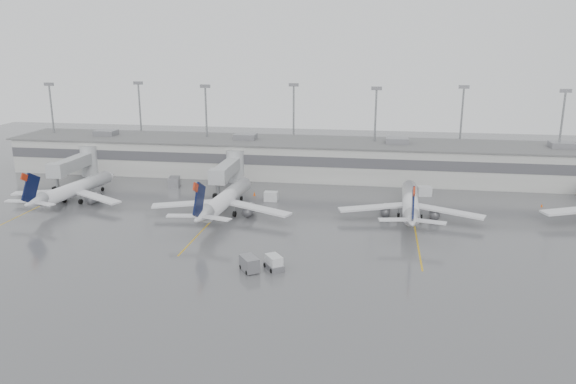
# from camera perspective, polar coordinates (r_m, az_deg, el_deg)

# --- Properties ---
(ground) EXTENTS (260.00, 260.00, 0.00)m
(ground) POSITION_cam_1_polar(r_m,az_deg,el_deg) (76.31, 0.37, -8.41)
(ground) COLOR #4D4D4F
(ground) RESTS_ON ground
(terminal) EXTENTS (152.00, 17.00, 9.45)m
(terminal) POSITION_cam_1_polar(r_m,az_deg,el_deg) (130.28, 4.29, 3.40)
(terminal) COLOR #A4A49F
(terminal) RESTS_ON ground
(light_masts) EXTENTS (142.40, 8.00, 20.60)m
(light_masts) POSITION_cam_1_polar(r_m,az_deg,el_deg) (134.63, 4.58, 7.16)
(light_masts) COLOR gray
(light_masts) RESTS_ON ground
(jet_bridge_left) EXTENTS (4.00, 17.20, 7.00)m
(jet_bridge_left) POSITION_cam_1_polar(r_m,az_deg,el_deg) (135.23, -20.37, 2.79)
(jet_bridge_left) COLOR #9FA1A4
(jet_bridge_left) RESTS_ON ground
(jet_bridge_right) EXTENTS (4.00, 17.20, 7.00)m
(jet_bridge_right) POSITION_cam_1_polar(r_m,az_deg,el_deg) (121.98, -5.87, 2.41)
(jet_bridge_right) COLOR #9FA1A4
(jet_bridge_right) RESTS_ON ground
(stand_markings) EXTENTS (105.25, 40.00, 0.01)m
(stand_markings) POSITION_cam_1_polar(r_m,az_deg,el_deg) (98.59, 2.51, -2.91)
(stand_markings) COLOR #D39D0C
(stand_markings) RESTS_ON ground
(jet_far_left) EXTENTS (23.79, 26.84, 8.71)m
(jet_far_left) POSITION_cam_1_polar(r_m,az_deg,el_deg) (116.35, -21.01, 0.27)
(jet_far_left) COLOR silver
(jet_far_left) RESTS_ON ground
(jet_mid_left) EXTENTS (25.89, 29.09, 9.41)m
(jet_mid_left) POSITION_cam_1_polar(r_m,az_deg,el_deg) (101.31, -6.48, -0.77)
(jet_mid_left) COLOR silver
(jet_mid_left) RESTS_ON ground
(jet_mid_right) EXTENTS (25.24, 28.30, 9.15)m
(jet_mid_right) POSITION_cam_1_polar(r_m,az_deg,el_deg) (101.20, 12.33, -1.10)
(jet_mid_right) COLOR silver
(jet_mid_right) RESTS_ON ground
(baggage_tug) EXTENTS (3.30, 3.59, 1.98)m
(baggage_tug) POSITION_cam_1_polar(r_m,az_deg,el_deg) (77.86, -1.43, -7.30)
(baggage_tug) COLOR silver
(baggage_tug) RESTS_ON ground
(baggage_cart) EXTENTS (3.33, 3.66, 2.05)m
(baggage_cart) POSITION_cam_1_polar(r_m,az_deg,el_deg) (77.28, -3.95, -7.27)
(baggage_cart) COLOR slate
(baggage_cart) RESTS_ON ground
(gse_uld_a) EXTENTS (2.52, 1.99, 1.57)m
(gse_uld_a) POSITION_cam_1_polar(r_m,az_deg,el_deg) (126.74, -20.18, 0.60)
(gse_uld_a) COLOR silver
(gse_uld_a) RESTS_ON ground
(gse_uld_b) EXTENTS (2.62, 1.76, 1.84)m
(gse_uld_b) POSITION_cam_1_polar(r_m,az_deg,el_deg) (110.38, -1.74, -0.44)
(gse_uld_b) COLOR silver
(gse_uld_b) RESTS_ON ground
(gse_uld_c) EXTENTS (2.98, 2.22, 1.93)m
(gse_uld_c) POSITION_cam_1_polar(r_m,az_deg,el_deg) (117.34, 13.70, 0.09)
(gse_uld_c) COLOR silver
(gse_uld_c) RESTS_ON ground
(gse_loader) EXTENTS (2.79, 3.81, 2.16)m
(gse_loader) POSITION_cam_1_polar(r_m,az_deg,el_deg) (123.27, -11.48, 0.99)
(gse_loader) COLOR slate
(gse_loader) RESTS_ON ground
(cone_a) EXTENTS (0.42, 0.42, 0.67)m
(cone_a) POSITION_cam_1_polar(r_m,az_deg,el_deg) (124.57, -19.82, 0.18)
(cone_a) COLOR #F05205
(cone_a) RESTS_ON ground
(cone_b) EXTENTS (0.49, 0.49, 0.78)m
(cone_b) POSITION_cam_1_polar(r_m,az_deg,el_deg) (114.41, -3.44, -0.18)
(cone_b) COLOR #F05205
(cone_b) RESTS_ON ground
(cone_c) EXTENTS (0.48, 0.48, 0.76)m
(cone_c) POSITION_cam_1_polar(r_m,az_deg,el_deg) (108.48, 10.30, -1.26)
(cone_c) COLOR #F05205
(cone_c) RESTS_ON ground
(cone_d) EXTENTS (0.38, 0.38, 0.60)m
(cone_d) POSITION_cam_1_polar(r_m,az_deg,el_deg) (116.91, 24.38, -1.24)
(cone_d) COLOR #F05205
(cone_d) RESTS_ON ground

